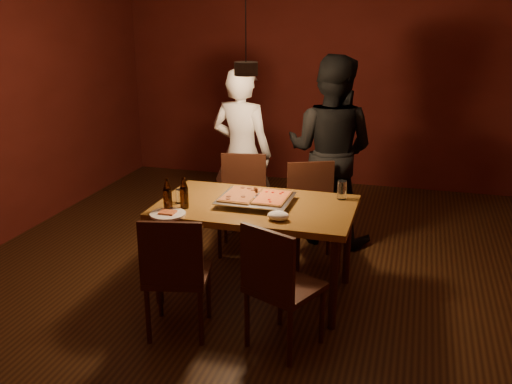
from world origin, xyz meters
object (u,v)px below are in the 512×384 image
(chair_near_right, at_px, (277,277))
(diner_white, at_px, (242,154))
(diner_dark, at_px, (330,151))
(chair_far_left, at_px, (243,194))
(beer_bottle_b, at_px, (184,193))
(chair_near_left, at_px, (175,266))
(pizza_tray, at_px, (256,201))
(dining_table, at_px, (256,213))
(pendant_lamp, at_px, (246,67))
(chair_far_right, at_px, (313,204))
(plate_slice, at_px, (168,214))
(beer_bottle_a, at_px, (168,194))

(chair_near_right, distance_m, diner_white, 2.10)
(diner_white, distance_m, diner_dark, 0.85)
(chair_far_left, bearing_deg, beer_bottle_b, 72.80)
(chair_near_left, bearing_deg, pizza_tray, 54.63)
(beer_bottle_b, bearing_deg, dining_table, 24.56)
(diner_white, height_order, pendant_lamp, pendant_lamp)
(chair_far_left, bearing_deg, diner_dark, -160.02)
(chair_far_right, bearing_deg, pendant_lamp, 25.80)
(chair_near_right, xyz_separation_m, plate_slice, (-0.91, 0.33, 0.22))
(beer_bottle_b, height_order, pendant_lamp, pendant_lamp)
(chair_near_right, bearing_deg, dining_table, 140.07)
(pendant_lamp, bearing_deg, pizza_tray, -54.64)
(plate_slice, bearing_deg, chair_far_right, 52.71)
(pizza_tray, xyz_separation_m, beer_bottle_a, (-0.59, -0.33, 0.10))
(chair_far_right, distance_m, pendant_lamp, 1.40)
(pizza_tray, bearing_deg, chair_near_right, -68.77)
(chair_far_right, relative_size, pizza_tray, 1.01)
(chair_near_right, bearing_deg, beer_bottle_b, 173.21)
(chair_far_left, bearing_deg, beer_bottle_a, 68.42)
(dining_table, distance_m, chair_far_left, 0.92)
(beer_bottle_b, xyz_separation_m, pendant_lamp, (0.36, 0.43, 0.89))
(pizza_tray, xyz_separation_m, diner_white, (-0.47, 1.14, 0.06))
(chair_near_right, height_order, diner_dark, diner_dark)
(beer_bottle_b, bearing_deg, pizza_tray, 26.83)
(pizza_tray, height_order, beer_bottle_b, beer_bottle_b)
(chair_near_left, height_order, pizza_tray, chair_near_left)
(plate_slice, bearing_deg, chair_far_left, 81.69)
(chair_near_left, relative_size, chair_near_right, 0.90)
(chair_far_right, bearing_deg, chair_near_right, 68.12)
(dining_table, distance_m, diner_dark, 1.34)
(beer_bottle_b, relative_size, diner_white, 0.14)
(chair_far_right, height_order, beer_bottle_a, beer_bottle_a)
(dining_table, height_order, chair_far_right, chair_far_right)
(pendant_lamp, bearing_deg, chair_near_right, -62.31)
(dining_table, distance_m, plate_slice, 0.69)
(chair_near_right, relative_size, plate_slice, 2.13)
(beer_bottle_b, bearing_deg, beer_bottle_a, -141.22)
(plate_slice, height_order, diner_dark, diner_dark)
(beer_bottle_a, relative_size, diner_white, 0.15)
(diner_dark, bearing_deg, diner_white, 17.11)
(beer_bottle_b, distance_m, plate_slice, 0.22)
(plate_slice, height_order, pendant_lamp, pendant_lamp)
(diner_dark, bearing_deg, chair_near_right, 99.59)
(diner_dark, bearing_deg, dining_table, 83.73)
(pizza_tray, distance_m, diner_white, 1.23)
(chair_far_right, bearing_deg, beer_bottle_b, 26.07)
(chair_far_left, distance_m, beer_bottle_b, 1.12)
(beer_bottle_b, bearing_deg, chair_near_left, -74.48)
(plate_slice, relative_size, diner_dark, 0.15)
(pizza_tray, relative_size, diner_white, 0.33)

